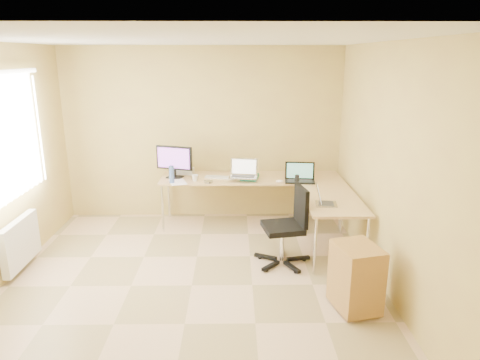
{
  "coord_description": "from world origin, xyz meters",
  "views": [
    {
      "loc": [
        0.48,
        -4.32,
        2.45
      ],
      "look_at": [
        0.55,
        1.1,
        0.9
      ],
      "focal_mm": 32.56,
      "sensor_mm": 36.0,
      "label": 1
    }
  ],
  "objects_px": {
    "laptop_black": "(300,173)",
    "keyboard": "(220,177)",
    "desk_main": "(251,201)",
    "water_bottle": "(172,174)",
    "office_chair": "(283,225)",
    "mug": "(195,178)",
    "laptop_center": "(243,169)",
    "desk_return": "(330,225)",
    "laptop_return": "(327,197)",
    "monitor": "(174,162)",
    "cabinet": "(356,277)",
    "desk_fan": "(183,163)"
  },
  "relations": [
    {
      "from": "desk_fan",
      "to": "laptop_return",
      "type": "height_order",
      "value": "desk_fan"
    },
    {
      "from": "water_bottle",
      "to": "mug",
      "type": "bearing_deg",
      "value": 17.79
    },
    {
      "from": "laptop_black",
      "to": "cabinet",
      "type": "distance_m",
      "value": 2.17
    },
    {
      "from": "laptop_black",
      "to": "keyboard",
      "type": "bearing_deg",
      "value": 175.5
    },
    {
      "from": "water_bottle",
      "to": "cabinet",
      "type": "height_order",
      "value": "water_bottle"
    },
    {
      "from": "water_bottle",
      "to": "office_chair",
      "type": "height_order",
      "value": "office_chair"
    },
    {
      "from": "keyboard",
      "to": "laptop_return",
      "type": "distance_m",
      "value": 1.79
    },
    {
      "from": "laptop_black",
      "to": "mug",
      "type": "height_order",
      "value": "laptop_black"
    },
    {
      "from": "monitor",
      "to": "laptop_center",
      "type": "height_order",
      "value": "monitor"
    },
    {
      "from": "desk_main",
      "to": "desk_return",
      "type": "xyz_separation_m",
      "value": [
        0.98,
        -1.0,
        0.0
      ]
    },
    {
      "from": "laptop_center",
      "to": "desk_return",
      "type": "bearing_deg",
      "value": -28.02
    },
    {
      "from": "monitor",
      "to": "keyboard",
      "type": "xyz_separation_m",
      "value": [
        0.66,
        -0.03,
        -0.23
      ]
    },
    {
      "from": "mug",
      "to": "laptop_return",
      "type": "height_order",
      "value": "laptop_return"
    },
    {
      "from": "laptop_center",
      "to": "cabinet",
      "type": "distance_m",
      "value": 2.46
    },
    {
      "from": "laptop_center",
      "to": "desk_fan",
      "type": "relative_size",
      "value": 1.22
    },
    {
      "from": "laptop_center",
      "to": "desk_fan",
      "type": "height_order",
      "value": "desk_fan"
    },
    {
      "from": "mug",
      "to": "desk_fan",
      "type": "height_order",
      "value": "desk_fan"
    },
    {
      "from": "cabinet",
      "to": "desk_fan",
      "type": "bearing_deg",
      "value": 114.01
    },
    {
      "from": "water_bottle",
      "to": "laptop_return",
      "type": "distance_m",
      "value": 2.2
    },
    {
      "from": "keyboard",
      "to": "laptop_return",
      "type": "bearing_deg",
      "value": -31.5
    },
    {
      "from": "desk_return",
      "to": "mug",
      "type": "distance_m",
      "value": 2.0
    },
    {
      "from": "laptop_black",
      "to": "mug",
      "type": "relative_size",
      "value": 4.29
    },
    {
      "from": "laptop_black",
      "to": "keyboard",
      "type": "distance_m",
      "value": 1.17
    },
    {
      "from": "desk_return",
      "to": "cabinet",
      "type": "xyz_separation_m",
      "value": [
        -0.03,
        -1.34,
        -0.01
      ]
    },
    {
      "from": "mug",
      "to": "laptop_return",
      "type": "xyz_separation_m",
      "value": [
        1.66,
        -1.05,
        0.05
      ]
    },
    {
      "from": "laptop_return",
      "to": "office_chair",
      "type": "bearing_deg",
      "value": 105.15
    },
    {
      "from": "mug",
      "to": "keyboard",
      "type": "bearing_deg",
      "value": 23.94
    },
    {
      "from": "water_bottle",
      "to": "laptop_return",
      "type": "bearing_deg",
      "value": -25.59
    },
    {
      "from": "desk_main",
      "to": "office_chair",
      "type": "distance_m",
      "value": 1.36
    },
    {
      "from": "monitor",
      "to": "laptop_center",
      "type": "bearing_deg",
      "value": 8.35
    },
    {
      "from": "laptop_return",
      "to": "cabinet",
      "type": "xyz_separation_m",
      "value": [
        0.09,
        -1.09,
        -0.47
      ]
    },
    {
      "from": "monitor",
      "to": "keyboard",
      "type": "bearing_deg",
      "value": 15.95
    },
    {
      "from": "laptop_return",
      "to": "desk_return",
      "type": "bearing_deg",
      "value": -18.63
    },
    {
      "from": "laptop_return",
      "to": "monitor",
      "type": "bearing_deg",
      "value": 65.47
    },
    {
      "from": "monitor",
      "to": "mug",
      "type": "height_order",
      "value": "monitor"
    },
    {
      "from": "desk_return",
      "to": "cabinet",
      "type": "distance_m",
      "value": 1.34
    },
    {
      "from": "laptop_center",
      "to": "desk_main",
      "type": "bearing_deg",
      "value": 65.9
    },
    {
      "from": "keyboard",
      "to": "mug",
      "type": "relative_size",
      "value": 4.44
    },
    {
      "from": "desk_main",
      "to": "water_bottle",
      "type": "height_order",
      "value": "water_bottle"
    },
    {
      "from": "desk_fan",
      "to": "cabinet",
      "type": "distance_m",
      "value": 3.26
    },
    {
      "from": "desk_fan",
      "to": "office_chair",
      "type": "bearing_deg",
      "value": -64.8
    },
    {
      "from": "desk_main",
      "to": "desk_fan",
      "type": "distance_m",
      "value": 1.17
    },
    {
      "from": "desk_main",
      "to": "mug",
      "type": "height_order",
      "value": "mug"
    },
    {
      "from": "mug",
      "to": "water_bottle",
      "type": "distance_m",
      "value": 0.34
    },
    {
      "from": "mug",
      "to": "office_chair",
      "type": "xyz_separation_m",
      "value": [
        1.14,
        -1.12,
        -0.28
      ]
    },
    {
      "from": "laptop_black",
      "to": "office_chair",
      "type": "relative_size",
      "value": 0.43
    },
    {
      "from": "desk_return",
      "to": "laptop_return",
      "type": "relative_size",
      "value": 4.41
    },
    {
      "from": "monitor",
      "to": "laptop_black",
      "type": "xyz_separation_m",
      "value": [
        1.8,
        -0.24,
        -0.1
      ]
    },
    {
      "from": "monitor",
      "to": "laptop_center",
      "type": "distance_m",
      "value": 1.02
    },
    {
      "from": "keyboard",
      "to": "laptop_return",
      "type": "height_order",
      "value": "laptop_return"
    }
  ]
}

